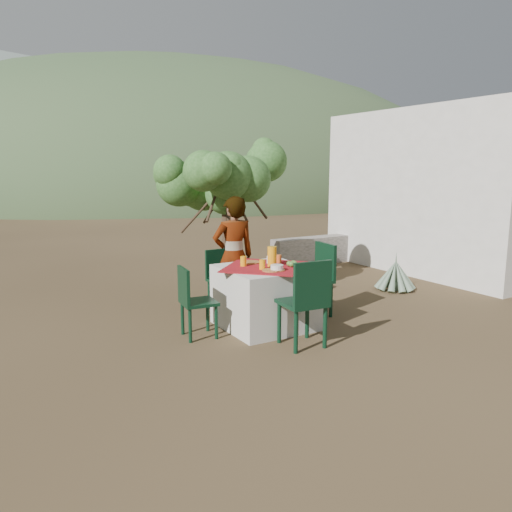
{
  "coord_description": "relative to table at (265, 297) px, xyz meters",
  "views": [
    {
      "loc": [
        -2.86,
        -4.68,
        1.95
      ],
      "look_at": [
        0.35,
        0.81,
        0.82
      ],
      "focal_mm": 35.0,
      "sensor_mm": 36.0,
      "label": 1
    }
  ],
  "objects": [
    {
      "name": "ground",
      "position": [
        -0.25,
        -0.41,
        -0.38
      ],
      "size": [
        160.0,
        160.0,
        0.0
      ],
      "primitive_type": "plane",
      "color": "#382A19",
      "rests_on": "ground"
    },
    {
      "name": "table",
      "position": [
        0.0,
        0.0,
        0.0
      ],
      "size": [
        1.3,
        1.3,
        0.76
      ],
      "color": "silver",
      "rests_on": "ground"
    },
    {
      "name": "chair_far",
      "position": [
        -0.1,
        1.01,
        0.08
      ],
      "size": [
        0.4,
        0.4,
        0.83
      ],
      "rotation": [
        0.0,
        0.0,
        0.05
      ],
      "color": "black",
      "rests_on": "ground"
    },
    {
      "name": "chair_near",
      "position": [
        -0.01,
        -0.86,
        0.17
      ],
      "size": [
        0.49,
        0.49,
        0.98
      ],
      "rotation": [
        0.0,
        0.0,
        3.07
      ],
      "color": "black",
      "rests_on": "ground"
    },
    {
      "name": "chair_left",
      "position": [
        -0.93,
        0.07,
        0.08
      ],
      "size": [
        0.42,
        0.42,
        0.83
      ],
      "rotation": [
        0.0,
        0.0,
        1.46
      ],
      "color": "black",
      "rests_on": "ground"
    },
    {
      "name": "chair_right",
      "position": [
        0.87,
        0.08,
        0.15
      ],
      "size": [
        0.47,
        0.47,
        0.96
      ],
      "rotation": [
        0.0,
        0.0,
        4.65
      ],
      "color": "black",
      "rests_on": "ground"
    },
    {
      "name": "person",
      "position": [
        -0.08,
        0.68,
        0.41
      ],
      "size": [
        0.61,
        0.44,
        1.58
      ],
      "primitive_type": "imported",
      "rotation": [
        0.0,
        0.0,
        3.04
      ],
      "color": "#8C6651",
      "rests_on": "ground"
    },
    {
      "name": "shrub_tree",
      "position": [
        0.38,
        1.71,
        1.27
      ],
      "size": [
        1.77,
        1.74,
        2.08
      ],
      "color": "#423421",
      "rests_on": "ground"
    },
    {
      "name": "agave",
      "position": [
        2.79,
        0.54,
        -0.15
      ],
      "size": [
        0.65,
        0.64,
        0.69
      ],
      "rotation": [
        0.0,
        0.0,
        -0.06
      ],
      "color": "gray",
      "rests_on": "ground"
    },
    {
      "name": "guesthouse",
      "position": [
        5.35,
        1.39,
        1.12
      ],
      "size": [
        3.2,
        4.2,
        3.0
      ],
      "primitive_type": "cube",
      "color": "white",
      "rests_on": "ground"
    },
    {
      "name": "stone_wall",
      "position": [
        3.35,
        2.99,
        -0.1
      ],
      "size": [
        2.6,
        0.35,
        0.55
      ],
      "primitive_type": "cube",
      "color": "gray",
      "rests_on": "ground"
    },
    {
      "name": "hill_near_right",
      "position": [
        11.75,
        35.59,
        -0.38
      ],
      "size": [
        48.0,
        48.0,
        20.0
      ],
      "primitive_type": "ellipsoid",
      "color": "#2E4929",
      "rests_on": "ground"
    },
    {
      "name": "hill_far_right",
      "position": [
        27.75,
        45.59,
        -0.38
      ],
      "size": [
        36.0,
        36.0,
        14.0
      ],
      "primitive_type": "ellipsoid",
      "color": "slate",
      "rests_on": "ground"
    },
    {
      "name": "plate_far",
      "position": [
        -0.05,
        0.29,
        0.39
      ],
      "size": [
        0.26,
        0.26,
        0.01
      ],
      "primitive_type": "cylinder",
      "color": "brown",
      "rests_on": "table"
    },
    {
      "name": "plate_near",
      "position": [
        -0.08,
        -0.27,
        0.39
      ],
      "size": [
        0.22,
        0.22,
        0.01
      ],
      "primitive_type": "cylinder",
      "color": "brown",
      "rests_on": "table"
    },
    {
      "name": "glass_far",
      "position": [
        -0.22,
        0.15,
        0.44
      ],
      "size": [
        0.07,
        0.07,
        0.12
      ],
      "primitive_type": "cylinder",
      "color": "#FF9F10",
      "rests_on": "table"
    },
    {
      "name": "glass_near",
      "position": [
        -0.13,
        -0.14,
        0.44
      ],
      "size": [
        0.07,
        0.07,
        0.12
      ],
      "primitive_type": "cylinder",
      "color": "#FF9F10",
      "rests_on": "table"
    },
    {
      "name": "juice_pitcher",
      "position": [
        0.07,
        -0.04,
        0.5
      ],
      "size": [
        0.11,
        0.11,
        0.24
      ],
      "primitive_type": "cylinder",
      "color": "#FF9F10",
      "rests_on": "table"
    },
    {
      "name": "bowl_plate",
      "position": [
        -0.01,
        -0.28,
        0.39
      ],
      "size": [
        0.19,
        0.19,
        0.01
      ],
      "primitive_type": "cylinder",
      "color": "brown",
      "rests_on": "table"
    },
    {
      "name": "white_bowl",
      "position": [
        -0.01,
        -0.28,
        0.42
      ],
      "size": [
        0.15,
        0.15,
        0.06
      ],
      "primitive_type": "cylinder",
      "color": "white",
      "rests_on": "bowl_plate"
    },
    {
      "name": "jar_left",
      "position": [
        0.27,
        0.11,
        0.43
      ],
      "size": [
        0.06,
        0.06,
        0.1
      ],
      "primitive_type": "cylinder",
      "color": "#D45D25",
      "rests_on": "table"
    },
    {
      "name": "jar_right",
      "position": [
        0.3,
        0.26,
        0.43
      ],
      "size": [
        0.06,
        0.06,
        0.09
      ],
      "primitive_type": "cylinder",
      "color": "#D45D25",
      "rests_on": "table"
    },
    {
      "name": "napkin_holder",
      "position": [
        0.15,
        0.13,
        0.43
      ],
      "size": [
        0.08,
        0.05,
        0.1
      ],
      "primitive_type": "cube",
      "rotation": [
        0.0,
        0.0,
        0.05
      ],
      "color": "white",
      "rests_on": "table"
    },
    {
      "name": "fruit_cluster",
      "position": [
        0.28,
        -0.17,
        0.42
      ],
      "size": [
        0.14,
        0.13,
        0.07
      ],
      "color": "#507F2E",
      "rests_on": "table"
    }
  ]
}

